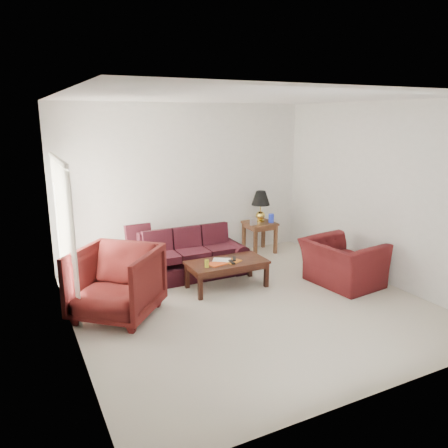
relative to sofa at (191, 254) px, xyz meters
name	(u,v)px	position (x,y,z in m)	size (l,w,h in m)	color
floor	(249,303)	(0.34, -1.47, -0.40)	(5.00, 5.00, 0.00)	beige
blinds	(63,233)	(-2.08, -0.17, 0.68)	(0.10, 2.00, 2.16)	silver
sofa	(191,254)	(0.00, 0.00, 0.00)	(1.96, 0.85, 0.80)	black
throw_pillow	(138,237)	(-0.77, 0.54, 0.28)	(0.45, 0.13, 0.45)	black
end_table	(260,237)	(1.81, 0.68, -0.08)	(0.58, 0.58, 0.63)	#50361B
table_lamp	(261,206)	(1.85, 0.73, 0.55)	(0.38, 0.38, 0.64)	gold
clock	(254,221)	(1.58, 0.54, 0.31)	(0.15, 0.05, 0.15)	silver
blue_canister	(271,218)	(2.01, 0.56, 0.32)	(0.11, 0.11, 0.18)	#1C2CB7
picture_frame	(250,218)	(1.65, 0.82, 0.32)	(0.14, 0.02, 0.17)	silver
floor_lamp	(65,233)	(-1.97, 0.63, 0.47)	(0.28, 0.28, 1.74)	white
armchair_left	(116,283)	(-1.53, -1.01, 0.10)	(1.07, 1.10, 1.00)	#43100F
armchair_right	(342,263)	(2.12, -1.49, -0.02)	(1.17, 1.02, 0.76)	#451012
coffee_table	(227,274)	(0.33, -0.75, -0.17)	(1.30, 0.65, 0.45)	black
magazine_red	(217,264)	(0.12, -0.81, 0.06)	(0.28, 0.21, 0.02)	#AE3A11
magazine_white	(222,260)	(0.26, -0.69, 0.06)	(0.29, 0.21, 0.02)	silver
magazine_orange	(233,261)	(0.40, -0.81, 0.06)	(0.26, 0.19, 0.01)	#CB6617
remote_a	(232,262)	(0.34, -0.90, 0.08)	(0.06, 0.19, 0.02)	black
remote_b	(234,259)	(0.46, -0.76, 0.08)	(0.05, 0.18, 0.02)	black
yellow_glass	(207,264)	(-0.08, -0.86, 0.11)	(0.07, 0.07, 0.12)	gold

